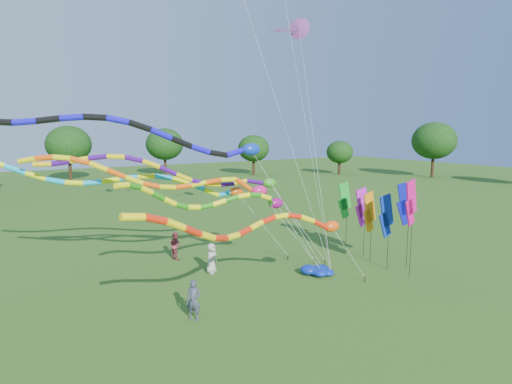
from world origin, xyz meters
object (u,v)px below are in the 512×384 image
person_a (211,258)px  person_b (194,300)px  blue_nylon_heap (311,272)px  person_c (176,245)px  tube_kite_red (271,226)px  tube_kite_orange (178,180)px

person_a → person_b: 6.00m
blue_nylon_heap → person_b: (-7.66, -1.70, 0.64)m
person_a → person_c: size_ratio=1.00×
tube_kite_red → tube_kite_orange: 6.34m
person_a → person_c: 3.61m
person_c → blue_nylon_heap: bearing=-155.7°
blue_nylon_heap → tube_kite_red: bearing=-144.6°
person_a → person_b: (-3.26, -5.04, 0.03)m
person_b → person_c: size_ratio=1.03×
blue_nylon_heap → person_a: size_ratio=1.10×
tube_kite_red → person_b: 4.58m
tube_kite_red → person_c: (-0.13, 10.44, -3.27)m
blue_nylon_heap → person_a: person_a is taller
blue_nylon_heap → person_a: bearing=142.8°
blue_nylon_heap → person_c: bearing=126.9°
tube_kite_orange → person_c: size_ratio=8.07×
tube_kite_red → person_a: 7.67m
person_b → blue_nylon_heap: bearing=56.8°
tube_kite_orange → blue_nylon_heap: size_ratio=7.36×
tube_kite_orange → person_b: (-1.04, -4.11, -4.60)m
person_b → person_c: bearing=118.0°
tube_kite_red → person_b: bearing=133.2°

